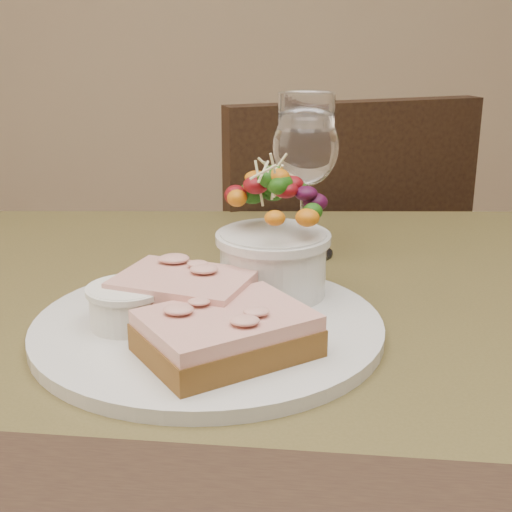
{
  "coord_description": "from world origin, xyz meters",
  "views": [
    {
      "loc": [
        0.01,
        -0.61,
        1.01
      ],
      "look_at": [
        0.01,
        0.01,
        0.81
      ],
      "focal_mm": 50.0,
      "sensor_mm": 36.0,
      "label": 1
    }
  ],
  "objects_px": {
    "sandwich_front": "(227,333)",
    "salad_bowl": "(273,235)",
    "chair_far": "(305,402)",
    "dinner_plate": "(208,327)",
    "wine_glass": "(306,152)",
    "ramekin": "(127,304)",
    "cafe_table": "(248,416)",
    "sandwich_back": "(184,293)"
  },
  "relations": [
    {
      "from": "chair_far",
      "to": "dinner_plate",
      "type": "distance_m",
      "value": 0.83
    },
    {
      "from": "salad_bowl",
      "to": "wine_glass",
      "type": "relative_size",
      "value": 0.73
    },
    {
      "from": "sandwich_back",
      "to": "salad_bowl",
      "type": "relative_size",
      "value": 1.09
    },
    {
      "from": "salad_bowl",
      "to": "cafe_table",
      "type": "bearing_deg",
      "value": -120.61
    },
    {
      "from": "chair_far",
      "to": "salad_bowl",
      "type": "distance_m",
      "value": 0.81
    },
    {
      "from": "sandwich_front",
      "to": "salad_bowl",
      "type": "xyz_separation_m",
      "value": [
        0.04,
        0.13,
        0.04
      ]
    },
    {
      "from": "wine_glass",
      "to": "dinner_plate",
      "type": "bearing_deg",
      "value": -113.59
    },
    {
      "from": "salad_bowl",
      "to": "wine_glass",
      "type": "bearing_deg",
      "value": 75.85
    },
    {
      "from": "dinner_plate",
      "to": "sandwich_front",
      "type": "height_order",
      "value": "sandwich_front"
    },
    {
      "from": "chair_far",
      "to": "sandwich_front",
      "type": "xyz_separation_m",
      "value": [
        -0.12,
        -0.74,
        0.49
      ]
    },
    {
      "from": "ramekin",
      "to": "sandwich_back",
      "type": "bearing_deg",
      "value": 17.29
    },
    {
      "from": "cafe_table",
      "to": "ramekin",
      "type": "height_order",
      "value": "ramekin"
    },
    {
      "from": "dinner_plate",
      "to": "ramekin",
      "type": "height_order",
      "value": "ramekin"
    },
    {
      "from": "sandwich_front",
      "to": "wine_glass",
      "type": "height_order",
      "value": "wine_glass"
    },
    {
      "from": "chair_far",
      "to": "dinner_plate",
      "type": "relative_size",
      "value": 2.9
    },
    {
      "from": "chair_far",
      "to": "dinner_plate",
      "type": "height_order",
      "value": "chair_far"
    },
    {
      "from": "cafe_table",
      "to": "sandwich_front",
      "type": "bearing_deg",
      "value": -99.52
    },
    {
      "from": "salad_bowl",
      "to": "chair_far",
      "type": "bearing_deg",
      "value": 82.5
    },
    {
      "from": "dinner_plate",
      "to": "sandwich_back",
      "type": "relative_size",
      "value": 2.24
    },
    {
      "from": "sandwich_back",
      "to": "cafe_table",
      "type": "bearing_deg",
      "value": 42.19
    },
    {
      "from": "sandwich_back",
      "to": "wine_glass",
      "type": "height_order",
      "value": "wine_glass"
    },
    {
      "from": "chair_far",
      "to": "ramekin",
      "type": "height_order",
      "value": "chair_far"
    },
    {
      "from": "sandwich_front",
      "to": "salad_bowl",
      "type": "height_order",
      "value": "salad_bowl"
    },
    {
      "from": "cafe_table",
      "to": "salad_bowl",
      "type": "bearing_deg",
      "value": 59.39
    },
    {
      "from": "sandwich_back",
      "to": "wine_glass",
      "type": "bearing_deg",
      "value": 81.73
    },
    {
      "from": "chair_far",
      "to": "sandwich_front",
      "type": "height_order",
      "value": "chair_far"
    },
    {
      "from": "dinner_plate",
      "to": "salad_bowl",
      "type": "distance_m",
      "value": 0.11
    },
    {
      "from": "cafe_table",
      "to": "dinner_plate",
      "type": "bearing_deg",
      "value": -141.23
    },
    {
      "from": "sandwich_front",
      "to": "wine_glass",
      "type": "distance_m",
      "value": 0.32
    },
    {
      "from": "sandwich_front",
      "to": "ramekin",
      "type": "height_order",
      "value": "ramekin"
    },
    {
      "from": "chair_far",
      "to": "sandwich_front",
      "type": "bearing_deg",
      "value": 61.25
    },
    {
      "from": "chair_far",
      "to": "dinner_plate",
      "type": "xyz_separation_m",
      "value": [
        -0.14,
        -0.67,
        0.46
      ]
    },
    {
      "from": "sandwich_front",
      "to": "sandwich_back",
      "type": "distance_m",
      "value": 0.08
    },
    {
      "from": "sandwich_front",
      "to": "salad_bowl",
      "type": "relative_size",
      "value": 1.26
    },
    {
      "from": "chair_far",
      "to": "salad_bowl",
      "type": "relative_size",
      "value": 7.09
    },
    {
      "from": "salad_bowl",
      "to": "ramekin",
      "type": "bearing_deg",
      "value": -148.7
    },
    {
      "from": "dinner_plate",
      "to": "sandwich_front",
      "type": "distance_m",
      "value": 0.07
    },
    {
      "from": "dinner_plate",
      "to": "chair_far",
      "type": "bearing_deg",
      "value": 78.37
    },
    {
      "from": "cafe_table",
      "to": "sandwich_back",
      "type": "height_order",
      "value": "sandwich_back"
    },
    {
      "from": "sandwich_front",
      "to": "ramekin",
      "type": "bearing_deg",
      "value": 116.13
    },
    {
      "from": "chair_far",
      "to": "sandwich_front",
      "type": "relative_size",
      "value": 5.63
    },
    {
      "from": "dinner_plate",
      "to": "cafe_table",
      "type": "bearing_deg",
      "value": 38.77
    }
  ]
}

